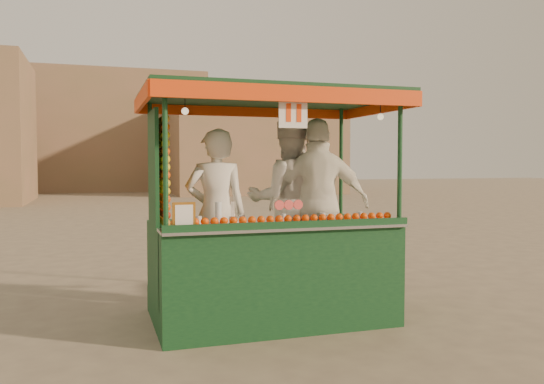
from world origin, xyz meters
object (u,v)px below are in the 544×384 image
object	(u,v)px
vendor_middle	(288,201)
vendor_right	(319,204)
vendor_left	(216,213)
juice_cart	(266,248)

from	to	relation	value
vendor_middle	vendor_right	distance (m)	0.39
vendor_left	juice_cart	bearing A→B (deg)	170.33
juice_cart	vendor_middle	bearing A→B (deg)	45.17
juice_cart	vendor_middle	size ratio (longest dim) A/B	1.39
vendor_right	vendor_left	bearing A→B (deg)	13.06
vendor_left	vendor_right	xyz separation A→B (m)	(1.14, -0.03, 0.07)
vendor_middle	vendor_right	bearing A→B (deg)	143.09
vendor_left	vendor_middle	bearing A→B (deg)	-158.85
juice_cart	vendor_left	bearing A→B (deg)	165.47
vendor_left	vendor_right	bearing A→B (deg)	-176.65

